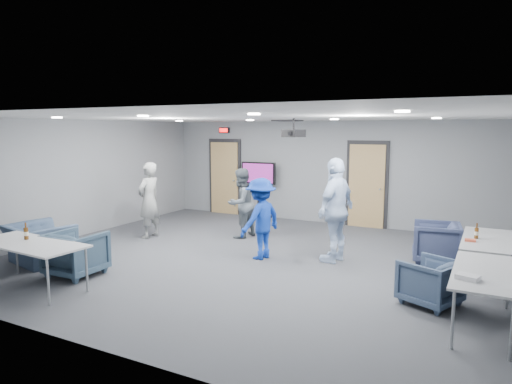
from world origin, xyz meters
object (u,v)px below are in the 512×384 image
at_px(person_d, 261,219).
at_px(chair_right_a, 436,243).
at_px(person_b, 241,203).
at_px(tv_stand, 258,186).
at_px(projector, 293,133).
at_px(chair_front_b, 40,244).
at_px(table_front_left, 29,245).
at_px(table_right_a, 487,242).
at_px(chair_front_a, 76,253).
at_px(chair_right_b, 430,282).
at_px(table_right_b, 485,275).
at_px(bottle_right, 476,233).
at_px(person_a, 149,200).
at_px(bottle_front, 26,233).
at_px(person_c, 336,210).

relative_size(person_d, chair_right_a, 1.86).
distance_m(person_b, tv_stand, 2.36).
relative_size(person_d, projector, 3.48).
distance_m(chair_right_a, chair_front_b, 7.39).
relative_size(table_front_left, projector, 4.45).
height_order(table_right_a, table_front_left, same).
bearing_deg(chair_front_b, person_d, -135.68).
bearing_deg(chair_front_a, person_b, -108.44).
xyz_separation_m(chair_right_b, table_right_b, (0.69, -0.49, 0.35)).
bearing_deg(table_right_b, bottle_right, 5.15).
bearing_deg(projector, tv_stand, 147.55).
xyz_separation_m(person_a, table_front_left, (0.60, -3.50, -0.18)).
distance_m(chair_right_b, table_right_a, 1.61).
bearing_deg(chair_right_b, table_front_left, -44.72).
bearing_deg(table_right_b, person_d, 69.21).
height_order(chair_front_b, table_right_b, same).
xyz_separation_m(table_right_a, bottle_front, (-6.54, -3.46, 0.15)).
xyz_separation_m(person_a, table_right_a, (6.92, 0.08, -0.18)).
height_order(person_b, chair_front_b, person_b).
bearing_deg(chair_front_a, table_right_b, -173.42).
relative_size(bottle_front, projector, 0.61).
xyz_separation_m(person_b, chair_right_a, (4.23, -0.09, -0.42)).
xyz_separation_m(chair_front_a, chair_front_b, (-1.20, 0.20, -0.02)).
bearing_deg(chair_front_a, bottle_right, -157.29).
xyz_separation_m(chair_right_a, projector, (-2.60, -0.72, 2.02)).
bearing_deg(chair_front_b, chair_right_b, -157.39).
height_order(person_d, bottle_front, person_d).
xyz_separation_m(chair_right_a, tv_stand, (-4.93, 2.34, 0.51)).
xyz_separation_m(person_a, table_right_b, (6.92, -1.82, -0.18)).
xyz_separation_m(person_b, person_c, (2.53, -0.86, 0.18)).
height_order(person_a, chair_right_a, person_a).
relative_size(person_a, chair_front_a, 2.06).
height_order(chair_front_b, bottle_right, bottle_right).
xyz_separation_m(chair_front_a, projector, (2.75, 2.91, 2.02)).
distance_m(person_d, bottle_right, 3.74).
distance_m(person_a, person_c, 4.38).
height_order(table_right_b, projector, projector).
relative_size(chair_right_b, bottle_front, 2.64).
xyz_separation_m(person_c, projector, (-0.90, 0.05, 1.42)).
bearing_deg(bottle_right, table_front_left, -150.30).
height_order(table_right_a, table_right_b, same).
distance_m(person_d, chair_right_a, 3.31).
bearing_deg(person_a, person_b, 120.01).
relative_size(person_c, chair_front_b, 1.74).
distance_m(chair_front_a, bottle_front, 0.87).
height_order(person_c, bottle_right, person_c).
relative_size(person_d, tv_stand, 0.99).
bearing_deg(table_front_left, person_c, 47.10).
bearing_deg(chair_right_a, person_a, -89.37).
relative_size(person_b, chair_front_b, 1.42).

